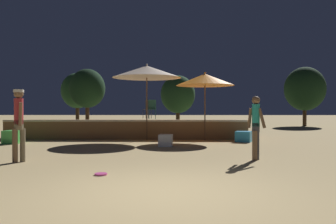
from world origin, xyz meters
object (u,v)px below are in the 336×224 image
object	(u,v)px
person_1	(19,120)
background_tree_1	(305,89)
background_tree_2	(77,91)
patio_umbrella_1	(205,80)
person_2	(256,126)
patio_umbrella_0	(147,72)
bistro_chair_0	(152,107)
background_tree_0	(87,89)
cube_seat_2	(12,137)
bistro_chair_1	(148,107)
frisbee_disc	(101,174)
cube_seat_1	(244,137)
cube_seat_0	(166,140)
background_tree_3	(178,94)

from	to	relation	value
person_1	background_tree_1	world-z (taller)	background_tree_1
background_tree_2	person_1	bearing A→B (deg)	-78.10
background_tree_1	background_tree_2	bearing A→B (deg)	178.67
patio_umbrella_1	person_2	bearing A→B (deg)	-81.09
background_tree_1	patio_umbrella_0	bearing A→B (deg)	-134.64
person_2	bistro_chair_0	xyz separation A→B (m)	(-3.14, 6.62, 0.50)
patio_umbrella_1	background_tree_0	xyz separation A→B (m)	(-7.63, 10.00, 0.24)
patio_umbrella_0	cube_seat_2	bearing A→B (deg)	-164.40
person_2	background_tree_2	world-z (taller)	background_tree_2
bistro_chair_1	frisbee_disc	bearing A→B (deg)	55.38
patio_umbrella_0	bistro_chair_1	world-z (taller)	patio_umbrella_0
patio_umbrella_0	cube_seat_2	distance (m)	5.87
patio_umbrella_0	person_1	bearing A→B (deg)	-115.52
patio_umbrella_1	background_tree_2	size ratio (longest dim) A/B	0.70
person_1	person_2	world-z (taller)	person_1
cube_seat_2	bistro_chair_0	distance (m)	5.99
frisbee_disc	background_tree_0	distance (m)	18.13
patio_umbrella_1	cube_seat_1	bearing A→B (deg)	-23.01
patio_umbrella_1	cube_seat_2	world-z (taller)	patio_umbrella_1
patio_umbrella_1	cube_seat_0	bearing A→B (deg)	-125.61
patio_umbrella_1	bistro_chair_1	distance (m)	3.58
patio_umbrella_1	frisbee_disc	distance (m)	8.17
cube_seat_2	background_tree_2	world-z (taller)	background_tree_2
cube_seat_1	background_tree_3	distance (m)	10.84
background_tree_1	bistro_chair_0	bearing A→B (deg)	-137.94
patio_umbrella_0	person_2	xyz separation A→B (m)	(3.28, -5.26, -2.00)
cube_seat_0	frisbee_disc	xyz separation A→B (m)	(-1.19, -5.01, -0.19)
person_1	bistro_chair_0	size ratio (longest dim) A/B	2.03
cube_seat_1	background_tree_0	xyz separation A→B (m)	(-9.12, 10.63, 2.58)
bistro_chair_0	bistro_chair_1	size ratio (longest dim) A/B	1.00
person_2	bistro_chair_0	world-z (taller)	bistro_chair_0
cube_seat_2	person_2	distance (m)	9.20
background_tree_2	cube_seat_2	bearing A→B (deg)	-84.07
background_tree_0	cube_seat_2	bearing A→B (deg)	-89.36
cube_seat_2	background_tree_3	size ratio (longest dim) A/B	0.16
background_tree_1	cube_seat_0	bearing A→B (deg)	-127.23
patio_umbrella_1	background_tree_1	bearing A→B (deg)	52.45
cube_seat_1	cube_seat_0	bearing A→B (deg)	-152.53
bistro_chair_0	background_tree_1	xyz separation A→B (m)	(10.99, 9.92, 1.44)
bistro_chair_0	cube_seat_1	bearing A→B (deg)	-30.96
cube_seat_2	frisbee_disc	xyz separation A→B (m)	(4.71, -5.86, -0.23)
cube_seat_2	background_tree_2	distance (m)	13.39
cube_seat_2	background_tree_3	bearing A→B (deg)	59.65
cube_seat_1	background_tree_1	xyz separation A→B (m)	(7.19, 11.92, 2.62)
cube_seat_2	person_2	size ratio (longest dim) A/B	0.36
person_2	background_tree_0	distance (m)	17.54
person_1	background_tree_3	size ratio (longest dim) A/B	0.49
patio_umbrella_0	background_tree_3	distance (m)	9.80
cube_seat_1	patio_umbrella_0	bearing A→B (deg)	170.68
background_tree_1	background_tree_3	distance (m)	9.83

